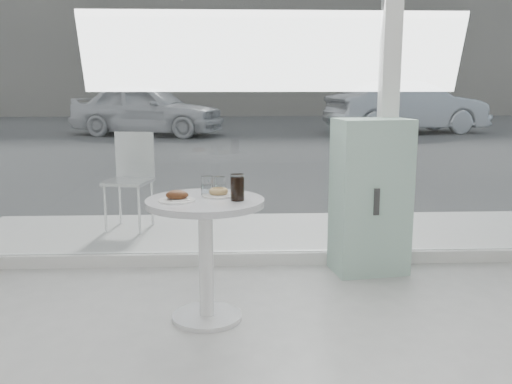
{
  "coord_description": "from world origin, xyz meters",
  "views": [
    {
      "loc": [
        -0.34,
        -1.48,
        1.46
      ],
      "look_at": [
        -0.2,
        1.7,
        0.85
      ],
      "focal_mm": 40.0,
      "sensor_mm": 36.0,
      "label": 1
    }
  ],
  "objects_px": {
    "cola_glass": "(237,188)",
    "plate_donut": "(219,193)",
    "main_table": "(206,234)",
    "car_white": "(148,109)",
    "car_silver": "(407,107)",
    "mint_cabinet": "(370,197)",
    "water_tumbler_a": "(207,187)",
    "water_tumbler_b": "(220,186)",
    "plate_fritter": "(177,197)",
    "patio_chair": "(131,174)"
  },
  "relations": [
    {
      "from": "cola_glass",
      "to": "plate_donut",
      "type": "bearing_deg",
      "value": 131.93
    },
    {
      "from": "main_table",
      "to": "cola_glass",
      "type": "height_order",
      "value": "cola_glass"
    },
    {
      "from": "main_table",
      "to": "car_white",
      "type": "relative_size",
      "value": 0.18
    },
    {
      "from": "car_silver",
      "to": "plate_donut",
      "type": "relative_size",
      "value": 22.75
    },
    {
      "from": "mint_cabinet",
      "to": "car_white",
      "type": "xyz_separation_m",
      "value": [
        -3.41,
        12.01,
        0.13
      ]
    },
    {
      "from": "water_tumbler_a",
      "to": "water_tumbler_b",
      "type": "height_order",
      "value": "water_tumbler_a"
    },
    {
      "from": "car_white",
      "to": "water_tumbler_b",
      "type": "bearing_deg",
      "value": -152.6
    },
    {
      "from": "plate_fritter",
      "to": "water_tumbler_b",
      "type": "relative_size",
      "value": 1.97
    },
    {
      "from": "car_silver",
      "to": "plate_donut",
      "type": "height_order",
      "value": "car_silver"
    },
    {
      "from": "water_tumbler_b",
      "to": "plate_fritter",
      "type": "bearing_deg",
      "value": -139.21
    },
    {
      "from": "plate_donut",
      "to": "water_tumbler_b",
      "type": "height_order",
      "value": "water_tumbler_b"
    },
    {
      "from": "plate_fritter",
      "to": "plate_donut",
      "type": "distance_m",
      "value": 0.28
    },
    {
      "from": "plate_donut",
      "to": "patio_chair",
      "type": "bearing_deg",
      "value": 113.2
    },
    {
      "from": "patio_chair",
      "to": "main_table",
      "type": "bearing_deg",
      "value": -56.39
    },
    {
      "from": "main_table",
      "to": "cola_glass",
      "type": "distance_m",
      "value": 0.36
    },
    {
      "from": "main_table",
      "to": "mint_cabinet",
      "type": "distance_m",
      "value": 1.51
    },
    {
      "from": "patio_chair",
      "to": "plate_donut",
      "type": "bearing_deg",
      "value": -53.79
    },
    {
      "from": "car_silver",
      "to": "water_tumbler_b",
      "type": "distance_m",
      "value": 14.0
    },
    {
      "from": "car_white",
      "to": "water_tumbler_a",
      "type": "distance_m",
      "value": 12.94
    },
    {
      "from": "plate_fritter",
      "to": "water_tumbler_a",
      "type": "distance_m",
      "value": 0.25
    },
    {
      "from": "main_table",
      "to": "plate_donut",
      "type": "xyz_separation_m",
      "value": [
        0.08,
        0.08,
        0.24
      ]
    },
    {
      "from": "patio_chair",
      "to": "water_tumbler_b",
      "type": "distance_m",
      "value": 2.25
    },
    {
      "from": "mint_cabinet",
      "to": "plate_fritter",
      "type": "relative_size",
      "value": 5.49
    },
    {
      "from": "patio_chair",
      "to": "plate_fritter",
      "type": "height_order",
      "value": "patio_chair"
    },
    {
      "from": "main_table",
      "to": "mint_cabinet",
      "type": "height_order",
      "value": "mint_cabinet"
    },
    {
      "from": "mint_cabinet",
      "to": "water_tumbler_a",
      "type": "height_order",
      "value": "mint_cabinet"
    },
    {
      "from": "mint_cabinet",
      "to": "car_white",
      "type": "relative_size",
      "value": 0.28
    },
    {
      "from": "plate_donut",
      "to": "cola_glass",
      "type": "xyz_separation_m",
      "value": [
        0.12,
        -0.13,
        0.06
      ]
    },
    {
      "from": "plate_fritter",
      "to": "cola_glass",
      "type": "xyz_separation_m",
      "value": [
        0.36,
        0.01,
        0.05
      ]
    },
    {
      "from": "mint_cabinet",
      "to": "plate_fritter",
      "type": "xyz_separation_m",
      "value": [
        -1.39,
        -0.94,
        0.2
      ]
    },
    {
      "from": "mint_cabinet",
      "to": "cola_glass",
      "type": "relative_size",
      "value": 7.54
    },
    {
      "from": "car_white",
      "to": "car_silver",
      "type": "height_order",
      "value": "car_silver"
    },
    {
      "from": "main_table",
      "to": "water_tumbler_b",
      "type": "height_order",
      "value": "water_tumbler_b"
    },
    {
      "from": "mint_cabinet",
      "to": "patio_chair",
      "type": "bearing_deg",
      "value": 138.6
    },
    {
      "from": "plate_fritter",
      "to": "car_white",
      "type": "bearing_deg",
      "value": 98.86
    },
    {
      "from": "mint_cabinet",
      "to": "plate_fritter",
      "type": "height_order",
      "value": "mint_cabinet"
    },
    {
      "from": "patio_chair",
      "to": "car_white",
      "type": "relative_size",
      "value": 0.22
    },
    {
      "from": "water_tumbler_a",
      "to": "patio_chair",
      "type": "bearing_deg",
      "value": 111.97
    },
    {
      "from": "water_tumbler_a",
      "to": "cola_glass",
      "type": "xyz_separation_m",
      "value": [
        0.19,
        -0.18,
        0.02
      ]
    },
    {
      "from": "car_white",
      "to": "cola_glass",
      "type": "relative_size",
      "value": 26.88
    },
    {
      "from": "plate_donut",
      "to": "car_white",
      "type": "bearing_deg",
      "value": 100.0
    },
    {
      "from": "patio_chair",
      "to": "plate_donut",
      "type": "distance_m",
      "value": 2.31
    },
    {
      "from": "patio_chair",
      "to": "car_white",
      "type": "bearing_deg",
      "value": 110.22
    },
    {
      "from": "mint_cabinet",
      "to": "water_tumbler_a",
      "type": "xyz_separation_m",
      "value": [
        -1.22,
        -0.75,
        0.22
      ]
    },
    {
      "from": "car_white",
      "to": "plate_fritter",
      "type": "relative_size",
      "value": 19.56
    },
    {
      "from": "car_silver",
      "to": "cola_glass",
      "type": "xyz_separation_m",
      "value": [
        -5.1,
        -13.2,
        0.09
      ]
    },
    {
      "from": "water_tumbler_a",
      "to": "water_tumbler_b",
      "type": "relative_size",
      "value": 1.08
    },
    {
      "from": "car_white",
      "to": "car_silver",
      "type": "xyz_separation_m",
      "value": [
        7.47,
        0.26,
        0.03
      ]
    },
    {
      "from": "water_tumbler_a",
      "to": "car_silver",
      "type": "bearing_deg",
      "value": 67.91
    },
    {
      "from": "water_tumbler_b",
      "to": "main_table",
      "type": "bearing_deg",
      "value": -119.57
    }
  ]
}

